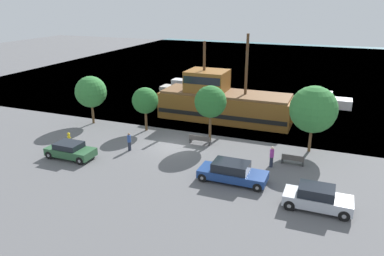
{
  "coord_description": "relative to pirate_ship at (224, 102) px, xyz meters",
  "views": [
    {
      "loc": [
        13.05,
        -28.27,
        12.62
      ],
      "look_at": [
        1.02,
        2.0,
        1.2
      ],
      "focal_mm": 35.0,
      "sensor_mm": 36.0,
      "label": 1
    }
  ],
  "objects": [
    {
      "name": "ground_plane",
      "position": [
        -1.87,
        -9.22,
        -1.92
      ],
      "size": [
        160.0,
        160.0,
        0.0
      ],
      "primitive_type": "plane",
      "color": "#5B5B5E"
    },
    {
      "name": "water_surface",
      "position": [
        -1.87,
        34.78,
        -1.92
      ],
      "size": [
        80.0,
        80.0,
        0.0
      ],
      "primitive_type": "plane",
      "color": "teal",
      "rests_on": "ground"
    },
    {
      "name": "pirate_ship",
      "position": [
        0.0,
        0.0,
        0.0
      ],
      "size": [
        15.46,
        4.58,
        9.21
      ],
      "color": "brown",
      "rests_on": "water_surface"
    },
    {
      "name": "moored_boat_dockside",
      "position": [
        -8.17,
        8.97,
        -1.2
      ],
      "size": [
        7.52,
        2.04,
        1.95
      ],
      "color": "#B7B2A8",
      "rests_on": "water_surface"
    },
    {
      "name": "moored_boat_outer",
      "position": [
        9.88,
        9.44,
        -1.21
      ],
      "size": [
        6.19,
        2.07,
        1.81
      ],
      "color": "silver",
      "rests_on": "water_surface"
    },
    {
      "name": "parked_car_curb_front",
      "position": [
        -8.69,
        -14.73,
        -1.24
      ],
      "size": [
        4.03,
        1.88,
        1.34
      ],
      "color": "#2D5B38",
      "rests_on": "ground_plane"
    },
    {
      "name": "parked_car_curb_mid",
      "position": [
        10.85,
        -15.48,
        -1.15
      ],
      "size": [
        4.16,
        1.83,
        1.55
      ],
      "color": "#B7BCC6",
      "rests_on": "ground_plane"
    },
    {
      "name": "parked_car_curb_rear",
      "position": [
        4.87,
        -13.79,
        -1.19
      ],
      "size": [
        4.92,
        2.0,
        1.48
      ],
      "color": "navy",
      "rests_on": "ground_plane"
    },
    {
      "name": "fire_hydrant",
      "position": [
        -11.48,
        -11.51,
        -1.51
      ],
      "size": [
        0.42,
        0.25,
        0.76
      ],
      "color": "yellow",
      "rests_on": "ground_plane"
    },
    {
      "name": "bench_promenade_east",
      "position": [
        8.58,
        -9.28,
        -1.48
      ],
      "size": [
        1.73,
        0.45,
        0.85
      ],
      "color": "#4C4742",
      "rests_on": "ground_plane"
    },
    {
      "name": "bench_promenade_west",
      "position": [
        0.2,
        -7.94,
        -1.47
      ],
      "size": [
        1.99,
        0.45,
        0.85
      ],
      "color": "#4C4742",
      "rests_on": "ground_plane"
    },
    {
      "name": "pedestrian_walking_near",
      "position": [
        -4.99,
        -11.51,
        -1.11
      ],
      "size": [
        0.32,
        0.32,
        1.61
      ],
      "color": "#232838",
      "rests_on": "ground_plane"
    },
    {
      "name": "pedestrian_walking_far",
      "position": [
        7.08,
        -10.34,
        -1.04
      ],
      "size": [
        0.32,
        0.32,
        1.72
      ],
      "color": "#232838",
      "rests_on": "ground_plane"
    },
    {
      "name": "tree_row_east",
      "position": [
        -12.41,
        -6.42,
        1.48
      ],
      "size": [
        3.23,
        3.23,
        5.02
      ],
      "color": "brown",
      "rests_on": "ground_plane"
    },
    {
      "name": "tree_row_mideast",
      "position": [
        -6.13,
        -6.35,
        1.15
      ],
      "size": [
        2.57,
        2.57,
        4.37
      ],
      "color": "brown",
      "rests_on": "ground_plane"
    },
    {
      "name": "tree_row_midwest",
      "position": [
        0.8,
        -6.94,
        1.88
      ],
      "size": [
        2.89,
        2.89,
        5.26
      ],
      "color": "brown",
      "rests_on": "ground_plane"
    },
    {
      "name": "tree_row_west",
      "position": [
        9.55,
        -5.94,
        1.86
      ],
      "size": [
        3.96,
        3.96,
        5.76
      ],
      "color": "brown",
      "rests_on": "ground_plane"
    }
  ]
}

